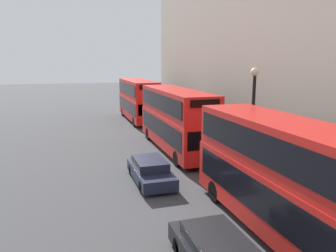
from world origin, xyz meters
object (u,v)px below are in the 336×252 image
(bus_leading, at_px, (287,175))
(car_hatchback, at_px, (150,170))
(bus_second_in_queue, at_px, (176,117))
(pedestrian, at_px, (303,188))
(bus_third_in_queue, at_px, (138,98))

(bus_leading, xyz_separation_m, car_hatchback, (-3.40, 7.00, -1.74))
(bus_second_in_queue, relative_size, pedestrian, 5.96)
(bus_leading, bearing_deg, car_hatchback, 115.91)
(car_hatchback, bearing_deg, bus_second_in_queue, 59.80)
(bus_second_in_queue, relative_size, car_hatchback, 2.47)
(bus_third_in_queue, distance_m, pedestrian, 24.12)
(bus_leading, distance_m, pedestrian, 3.56)
(car_hatchback, height_order, pedestrian, pedestrian)
(bus_third_in_queue, height_order, car_hatchback, bus_third_in_queue)
(bus_leading, relative_size, bus_third_in_queue, 1.02)
(bus_leading, distance_m, bus_third_in_queue, 25.95)
(car_hatchback, bearing_deg, bus_third_in_queue, 79.83)
(bus_second_in_queue, xyz_separation_m, car_hatchback, (-3.40, -5.84, -1.80))
(bus_leading, height_order, bus_third_in_queue, bus_third_in_queue)
(bus_third_in_queue, relative_size, car_hatchback, 2.35)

